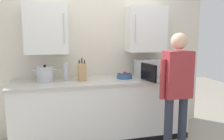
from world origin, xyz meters
name	(u,v)px	position (x,y,z in m)	size (l,w,h in m)	color
back_wall_tiled	(97,46)	(0.00, 1.09, 1.41)	(3.74, 0.44, 2.66)	beige
counter_unit	(102,109)	(0.00, 0.74, 0.46)	(2.65, 0.72, 0.93)	white
microwave_oven	(151,68)	(0.82, 0.77, 1.06)	(0.52, 0.71, 0.27)	#B7BABF
fruit_bowl	(124,76)	(0.37, 0.76, 0.97)	(0.24, 0.24, 0.10)	#335684
thermos_flask	(66,72)	(-0.52, 0.80, 1.06)	(0.08, 0.08, 0.27)	#B7BABF
stock_pot	(45,74)	(-0.82, 0.77, 1.04)	(0.33, 0.23, 0.25)	#B7BABF
knife_block	(82,72)	(-0.29, 0.76, 1.06)	(0.11, 0.15, 0.34)	tan
person_figure	(177,86)	(0.79, -0.08, 0.97)	(0.44, 0.65, 1.63)	#282D3D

